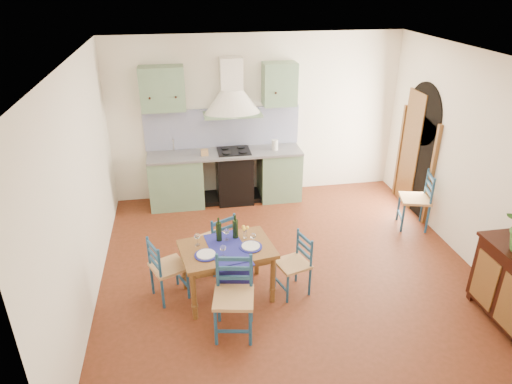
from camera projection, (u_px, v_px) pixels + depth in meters
floor at (288, 268)px, 6.27m from camera, size 5.00×5.00×0.00m
back_wall at (232, 142)px, 7.77m from camera, size 5.00×0.96×2.80m
right_wall at (462, 159)px, 6.31m from camera, size 0.26×5.00×2.80m
left_wall at (81, 190)px, 5.27m from camera, size 0.04×5.00×2.80m
ceiling at (296, 59)px, 5.04m from camera, size 5.00×5.00×0.01m
dining_table at (227, 253)px, 5.49m from camera, size 1.19×0.93×1.01m
chair_near at (234, 296)px, 4.97m from camera, size 0.51×0.51×0.93m
chair_far at (218, 240)px, 6.09m from camera, size 0.53×0.53×0.85m
chair_left at (166, 268)px, 5.53m from camera, size 0.51×0.51×0.83m
chair_right at (295, 264)px, 5.64m from camera, size 0.46×0.46×0.80m
chair_spare at (417, 199)px, 7.08m from camera, size 0.53×0.53×0.93m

